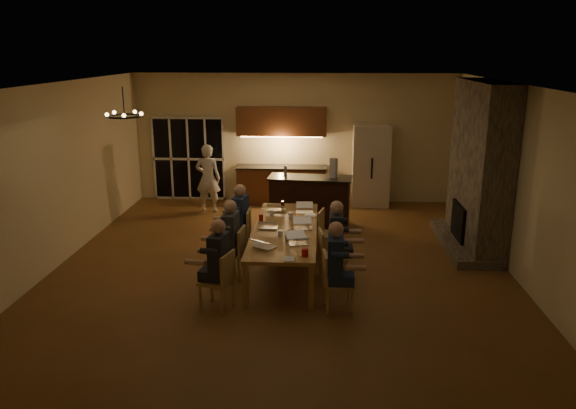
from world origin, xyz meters
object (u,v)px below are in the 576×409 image
Objects in this scene: mug_front at (280,233)px; can_silver at (287,237)px; plate_far at (311,215)px; laptop_e at (277,205)px; chair_left_near at (216,280)px; can_right at (307,220)px; person_right_near at (335,267)px; chandelier at (124,116)px; refrigerator at (371,165)px; chair_right_near at (338,282)px; laptop_a at (265,240)px; chair_left_far at (238,233)px; plate_near at (301,237)px; dining_table at (285,248)px; laptop_b at (297,237)px; standing_person at (208,178)px; laptop_c at (268,222)px; mug_back at (272,213)px; laptop_d at (303,223)px; person_right_mid at (336,241)px; mug_mid at (291,215)px; person_left_near at (219,264)px; bar_bottle at (286,171)px; chair_right_far at (331,234)px; laptop_f at (305,207)px; bar_blender at (333,168)px; bar_island at (310,201)px; person_left_far at (241,220)px; can_cola at (283,204)px; chair_right_mid at (333,256)px; plate_left at (260,244)px; person_left_mid at (231,240)px; redcup_near at (305,253)px.

can_silver reaches higher than mug_front.
laptop_e is at bearing 154.41° from plate_far.
chair_left_near is 1.52m from mug_front.
can_silver and can_right have the same top height.
chair_left_near is 0.64× the size of person_right_near.
plate_far is at bearing 75.65° from can_silver.
refrigerator is at bearing 49.43° from chandelier.
laptop_a is (-1.14, 0.58, 0.42)m from chair_right_near.
plate_far is at bearing 97.35° from chair_left_far.
can_right reaches higher than plate_near.
laptop_b is at bearing -73.03° from dining_table.
can_right is at bearing 132.43° from standing_person.
laptop_c is (-1.18, 1.56, 0.42)m from chair_right_near.
laptop_d is at bearing -51.51° from mug_back.
person_right_mid is 13.80× the size of mug_mid.
standing_person reaches higher than can_right.
dining_table is 1.80m from chair_right_near.
person_left_near reaches higher than bar_bottle.
chair_right_far is 0.75m from laptop_f.
bar_blender is at bearing -71.18° from laptop_a.
person_right_mid is at bearing 159.22° from laptop_c.
person_left_far reaches higher than bar_island.
plate_far is at bearing 81.44° from can_right.
chair_left_near is 1.45m from can_silver.
chair_left_near is 1.57× the size of chandelier.
can_cola is 0.28× the size of bar_blender.
chair_right_mid is 2.78× the size of laptop_f.
person_left_far is 4.31× the size of laptop_d.
laptop_b is at bearing -70.64° from mug_back.
chair_left_far is 2.80m from chair_right_near.
refrigerator is 5.67m from plate_left.
laptop_f is 1.47m from mug_front.
person_left_mid is 1.17m from laptop_b.
plate_near is (0.52, -1.60, -0.10)m from laptop_e.
chair_right_far is at bearing -8.79° from chair_right_mid.
chair_right_mid is 7.42× the size of redcup_near.
refrigerator is 1.23× the size of standing_person.
can_silver is (0.07, -0.63, 0.44)m from dining_table.
dining_table is 5.75× the size of chandelier.
bar_bottle is (-0.52, 2.29, 0.39)m from can_right.
refrigerator is 2.25× the size of chair_right_near.
dining_table is 4.11m from standing_person.
refrigerator reaches higher than laptop_f.
laptop_b is 3.48m from bar_bottle.
person_right_mid reaches higher than mug_back.
refrigerator reaches higher than can_silver.
chair_right_mid is at bearing 9.96° from laptop_b.
dining_table is 2.64m from bar_island.
person_left_mid reaches higher than redcup_near.
mug_front is 0.23m from can_silver.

